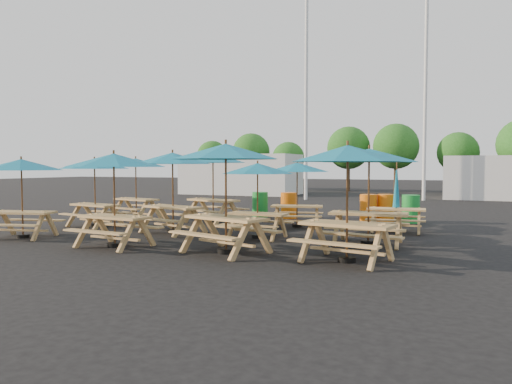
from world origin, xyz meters
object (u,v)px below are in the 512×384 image
at_px(picnic_unit_1, 95,167).
at_px(picnic_unit_10, 369,160).
at_px(waste_bin_4, 411,209).
at_px(picnic_unit_6, 226,157).
at_px(picnic_unit_8, 297,170).
at_px(waste_bin_0, 260,205).
at_px(picnic_unit_0, 21,168).
at_px(picnic_unit_11, 396,203).
at_px(picnic_unit_9, 348,159).
at_px(picnic_unit_2, 136,166).
at_px(picnic_unit_4, 173,162).
at_px(waste_bin_1, 289,205).
at_px(picnic_unit_7, 258,172).
at_px(picnic_unit_5, 213,161).
at_px(waste_bin_2, 368,208).
at_px(picnic_unit_3, 114,165).
at_px(waste_bin_3, 386,208).

xyz_separation_m(picnic_unit_1, picnic_unit_10, (8.92, -0.29, 0.19)).
bearing_deg(picnic_unit_10, waste_bin_4, 82.13).
bearing_deg(picnic_unit_6, picnic_unit_8, 107.90).
height_order(picnic_unit_1, waste_bin_0, picnic_unit_1).
height_order(picnic_unit_0, waste_bin_4, picnic_unit_0).
bearing_deg(picnic_unit_11, picnic_unit_9, -98.42).
relative_size(picnic_unit_1, waste_bin_4, 2.66).
relative_size(picnic_unit_2, picnic_unit_10, 1.08).
bearing_deg(picnic_unit_4, waste_bin_4, 57.65).
bearing_deg(picnic_unit_2, picnic_unit_8, 12.36).
xyz_separation_m(waste_bin_0, waste_bin_1, (1.16, 0.05, 0.00)).
bearing_deg(picnic_unit_10, picnic_unit_7, 178.27).
xyz_separation_m(picnic_unit_0, picnic_unit_7, (6.04, 2.46, -0.10)).
xyz_separation_m(picnic_unit_4, picnic_unit_6, (2.95, -2.47, 0.10)).
height_order(picnic_unit_9, picnic_unit_10, picnic_unit_10).
bearing_deg(picnic_unit_5, picnic_unit_0, -101.79).
height_order(picnic_unit_8, waste_bin_2, picnic_unit_8).
xyz_separation_m(picnic_unit_5, picnic_unit_8, (3.10, -0.03, -0.31)).
bearing_deg(waste_bin_4, waste_bin_2, -173.25).
bearing_deg(picnic_unit_1, picnic_unit_0, -81.89).
relative_size(picnic_unit_3, picnic_unit_10, 1.00).
height_order(waste_bin_0, waste_bin_2, same).
bearing_deg(picnic_unit_1, waste_bin_4, 39.82).
relative_size(picnic_unit_7, waste_bin_3, 2.15).
xyz_separation_m(picnic_unit_6, waste_bin_1, (-1.14, 7.79, -1.72)).
distance_m(picnic_unit_11, waste_bin_0, 6.00).
height_order(picnic_unit_1, waste_bin_2, picnic_unit_1).
bearing_deg(waste_bin_0, waste_bin_3, 3.75).
distance_m(picnic_unit_1, picnic_unit_6, 6.76).
bearing_deg(picnic_unit_7, waste_bin_3, 65.15).
distance_m(picnic_unit_2, picnic_unit_9, 10.58).
height_order(picnic_unit_8, picnic_unit_11, picnic_unit_11).
bearing_deg(waste_bin_3, picnic_unit_6, -106.90).
distance_m(picnic_unit_0, picnic_unit_9, 9.07).
distance_m(picnic_unit_2, picnic_unit_8, 6.36).
relative_size(picnic_unit_6, picnic_unit_10, 1.24).
distance_m(picnic_unit_4, waste_bin_1, 5.86).
bearing_deg(picnic_unit_1, waste_bin_3, 42.70).
distance_m(picnic_unit_5, picnic_unit_10, 6.53).
xyz_separation_m(picnic_unit_7, waste_bin_0, (-2.05, 5.25, -1.34)).
xyz_separation_m(picnic_unit_5, waste_bin_4, (6.42, 2.61, -1.67)).
bearing_deg(waste_bin_3, picnic_unit_0, -137.43).
distance_m(picnic_unit_8, waste_bin_3, 3.93).
bearing_deg(picnic_unit_7, picnic_unit_5, 136.12).
bearing_deg(picnic_unit_5, waste_bin_2, 45.24).
height_order(picnic_unit_3, picnic_unit_7, picnic_unit_3).
bearing_deg(waste_bin_4, waste_bin_0, -177.90).
bearing_deg(waste_bin_2, picnic_unit_9, -83.39).
distance_m(picnic_unit_3, picnic_unit_10, 6.35).
xyz_separation_m(picnic_unit_4, picnic_unit_8, (2.94, 2.84, -0.25)).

